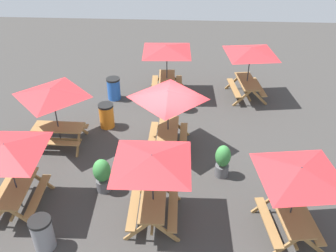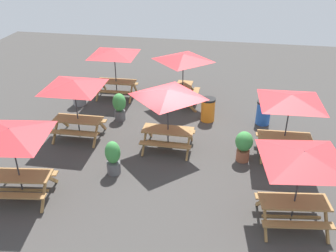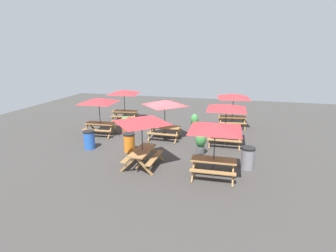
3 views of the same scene
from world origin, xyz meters
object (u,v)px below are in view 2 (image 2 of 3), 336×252
at_px(picnic_table_6, 11,138).
at_px(potted_plant_1, 244,145).
at_px(potted_plant_2, 113,157).
at_px(trash_bin_blue, 263,112).
at_px(picnic_table_5, 290,103).
at_px(picnic_table_3, 302,162).
at_px(trash_bin_orange, 208,109).
at_px(potted_plant_0, 119,106).
at_px(picnic_table_2, 183,61).
at_px(picnic_table_1, 114,55).
at_px(trash_bin_gray, 79,94).
at_px(picnic_table_0, 168,98).
at_px(picnic_table_4, 74,88).

relative_size(picnic_table_6, potted_plant_1, 2.56).
bearing_deg(potted_plant_2, trash_bin_blue, -137.93).
bearing_deg(trash_bin_blue, picnic_table_5, 104.43).
xyz_separation_m(picnic_table_3, trash_bin_orange, (2.74, -5.68, -1.49)).
height_order(trash_bin_orange, potted_plant_0, potted_plant_0).
xyz_separation_m(picnic_table_2, trash_bin_orange, (-1.26, 1.47, -1.49)).
distance_m(picnic_table_1, trash_bin_gray, 2.35).
height_order(picnic_table_2, picnic_table_3, same).
xyz_separation_m(picnic_table_1, potted_plant_2, (-1.76, 6.00, -1.38)).
bearing_deg(trash_bin_orange, potted_plant_2, 58.18).
bearing_deg(picnic_table_1, trash_bin_gray, 38.98).
bearing_deg(trash_bin_blue, potted_plant_1, 74.93).
xyz_separation_m(potted_plant_1, potted_plant_2, (4.09, 1.51, -0.00)).
distance_m(picnic_table_0, picnic_table_5, 4.03).
bearing_deg(trash_bin_blue, picnic_table_1, -13.55).
distance_m(trash_bin_blue, potted_plant_0, 5.83).
relative_size(trash_bin_gray, potted_plant_1, 0.90).
distance_m(trash_bin_gray, potted_plant_1, 7.95).
distance_m(picnic_table_3, potted_plant_2, 5.74).
bearing_deg(potted_plant_1, picnic_table_4, -5.06).
distance_m(picnic_table_3, potted_plant_0, 8.22).
xyz_separation_m(picnic_table_3, potted_plant_2, (5.39, -1.40, -1.38)).
xyz_separation_m(picnic_table_1, picnic_table_5, (-7.22, 3.89, 0.00)).
bearing_deg(picnic_table_6, trash_bin_blue, -148.02).
distance_m(potted_plant_0, potted_plant_1, 5.47).
xyz_separation_m(picnic_table_4, picnic_table_6, (0.28, 3.67, 0.00)).
distance_m(picnic_table_3, picnic_table_6, 7.68).
height_order(trash_bin_orange, potted_plant_1, potted_plant_1).
xyz_separation_m(picnic_table_0, picnic_table_3, (-3.95, 3.23, 0.00)).
height_order(picnic_table_3, potted_plant_0, picnic_table_3).
bearing_deg(potted_plant_2, picnic_table_1, -73.66).
bearing_deg(picnic_table_1, trash_bin_blue, 164.77).
xyz_separation_m(picnic_table_5, potted_plant_2, (5.46, 2.11, -1.38)).
distance_m(picnic_table_4, picnic_table_6, 3.68).
bearing_deg(trash_bin_gray, potted_plant_1, 155.41).
relative_size(picnic_table_0, trash_bin_gray, 2.38).
height_order(trash_bin_orange, trash_bin_gray, same).
bearing_deg(picnic_table_0, trash_bin_orange, -115.80).
relative_size(picnic_table_2, trash_bin_blue, 2.38).
relative_size(picnic_table_0, picnic_table_1, 0.83).
height_order(picnic_table_2, picnic_table_5, same).
bearing_deg(potted_plant_2, trash_bin_orange, -121.82).
relative_size(picnic_table_0, picnic_table_4, 0.83).
distance_m(picnic_table_1, potted_plant_0, 2.80).
bearing_deg(potted_plant_1, trash_bin_gray, -24.59).
xyz_separation_m(picnic_table_1, picnic_table_2, (-3.15, 0.25, 0.00)).
height_order(picnic_table_4, potted_plant_1, picnic_table_4).
distance_m(picnic_table_1, picnic_table_4, 3.96).
relative_size(picnic_table_3, picnic_table_5, 0.99).
distance_m(picnic_table_0, picnic_table_3, 5.10).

